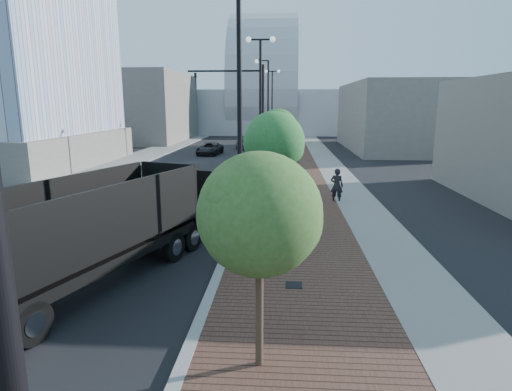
# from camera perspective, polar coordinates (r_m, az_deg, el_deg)

# --- Properties ---
(sidewalk) EXTENTS (7.00, 140.00, 0.12)m
(sidewalk) POSITION_cam_1_polar(r_m,az_deg,el_deg) (44.29, 5.66, 5.08)
(sidewalk) COLOR #4C2D23
(sidewalk) RESTS_ON ground
(concrete_strip) EXTENTS (2.40, 140.00, 0.13)m
(concrete_strip) POSITION_cam_1_polar(r_m,az_deg,el_deg) (44.46, 9.15, 5.02)
(concrete_strip) COLOR slate
(concrete_strip) RESTS_ON ground
(curb) EXTENTS (0.30, 140.00, 0.14)m
(curb) POSITION_cam_1_polar(r_m,az_deg,el_deg) (44.31, 1.11, 5.15)
(curb) COLOR gray
(curb) RESTS_ON ground
(west_sidewalk) EXTENTS (4.00, 140.00, 0.12)m
(west_sidewalk) POSITION_cam_1_polar(r_m,az_deg,el_deg) (46.75, -15.08, 5.09)
(west_sidewalk) COLOR slate
(west_sidewalk) RESTS_ON ground
(dump_truck) EXTENTS (6.54, 13.37, 3.28)m
(dump_truck) POSITION_cam_1_polar(r_m,az_deg,el_deg) (16.01, -13.17, -2.85)
(dump_truck) COLOR black
(dump_truck) RESTS_ON ground
(white_sedan) EXTENTS (2.12, 4.92, 1.58)m
(white_sedan) POSITION_cam_1_polar(r_m,az_deg,el_deg) (25.49, -10.21, 1.42)
(white_sedan) COLOR silver
(white_sedan) RESTS_ON ground
(dark_car_mid) EXTENTS (2.65, 4.96, 1.32)m
(dark_car_mid) POSITION_cam_1_polar(r_m,az_deg,el_deg) (47.47, -6.22, 6.26)
(dark_car_mid) COLOR black
(dark_car_mid) RESTS_ON ground
(dark_car_far) EXTENTS (2.18, 4.52, 1.27)m
(dark_car_far) POSITION_cam_1_polar(r_m,az_deg,el_deg) (53.34, -1.71, 6.93)
(dark_car_far) COLOR black
(dark_car_far) RESTS_ON ground
(pedestrian) EXTENTS (0.82, 0.66, 1.95)m
(pedestrian) POSITION_cam_1_polar(r_m,az_deg,el_deg) (24.21, 10.78, 1.30)
(pedestrian) COLOR black
(pedestrian) RESTS_ON ground
(streetlight_1) EXTENTS (1.44, 0.56, 9.21)m
(streetlight_1) POSITION_cam_1_polar(r_m,az_deg,el_deg) (14.07, -2.65, 7.68)
(streetlight_1) COLOR black
(streetlight_1) RESTS_ON ground
(streetlight_2) EXTENTS (1.72, 0.56, 9.28)m
(streetlight_2) POSITION_cam_1_polar(r_m,az_deg,el_deg) (25.98, 0.59, 10.76)
(streetlight_2) COLOR black
(streetlight_2) RESTS_ON ground
(streetlight_3) EXTENTS (1.44, 0.56, 9.21)m
(streetlight_3) POSITION_cam_1_polar(r_m,az_deg,el_deg) (37.98, 1.45, 10.46)
(streetlight_3) COLOR black
(streetlight_3) RESTS_ON ground
(streetlight_4) EXTENTS (1.72, 0.56, 9.28)m
(streetlight_4) POSITION_cam_1_polar(r_m,az_deg,el_deg) (49.96, 2.17, 11.39)
(streetlight_4) COLOR black
(streetlight_4) RESTS_ON ground
(traffic_mast) EXTENTS (5.09, 0.20, 8.00)m
(traffic_mast) POSITION_cam_1_polar(r_m,az_deg,el_deg) (29.04, -0.88, 11.22)
(traffic_mast) COLOR black
(traffic_mast) RESTS_ON ground
(tree_0) EXTENTS (2.48, 2.45, 4.57)m
(tree_0) POSITION_cam_1_polar(r_m,az_deg,el_deg) (8.24, 0.82, -2.57)
(tree_0) COLOR #382619
(tree_0) RESTS_ON ground
(tree_1) EXTENTS (2.75, 2.75, 5.16)m
(tree_1) POSITION_cam_1_polar(r_m,az_deg,el_deg) (19.04, 2.56, 7.11)
(tree_1) COLOR #382619
(tree_1) RESTS_ON ground
(tree_2) EXTENTS (2.79, 2.79, 5.15)m
(tree_2) POSITION_cam_1_polar(r_m,az_deg,el_deg) (31.01, 3.07, 8.98)
(tree_2) COLOR #382619
(tree_2) RESTS_ON ground
(tree_3) EXTENTS (2.41, 2.37, 4.77)m
(tree_3) POSITION_cam_1_polar(r_m,az_deg,el_deg) (43.00, 3.29, 9.60)
(tree_3) COLOR #382619
(tree_3) RESTS_ON ground
(convention_center) EXTENTS (50.00, 30.00, 50.00)m
(convention_center) POSITION_cam_1_polar(r_m,az_deg,el_deg) (89.03, 1.21, 12.46)
(convention_center) COLOR #A7AAB1
(convention_center) RESTS_ON ground
(commercial_block_nw) EXTENTS (14.00, 20.00, 10.00)m
(commercial_block_nw) POSITION_cam_1_polar(r_m,az_deg,el_deg) (67.64, -15.55, 11.30)
(commercial_block_nw) COLOR #625F58
(commercial_block_nw) RESTS_ON ground
(commercial_block_ne) EXTENTS (12.00, 22.00, 8.00)m
(commercial_block_ne) POSITION_cam_1_polar(r_m,az_deg,el_deg) (55.73, 18.57, 10.01)
(commercial_block_ne) COLOR #67645C
(commercial_block_ne) RESTS_ON ground
(utility_cover_1) EXTENTS (0.50, 0.50, 0.02)m
(utility_cover_1) POSITION_cam_1_polar(r_m,az_deg,el_deg) (13.06, 5.08, -11.86)
(utility_cover_1) COLOR black
(utility_cover_1) RESTS_ON sidewalk
(utility_cover_2) EXTENTS (0.50, 0.50, 0.02)m
(utility_cover_2) POSITION_cam_1_polar(r_m,az_deg,el_deg) (23.54, 4.53, -0.94)
(utility_cover_2) COLOR black
(utility_cover_2) RESTS_ON sidewalk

